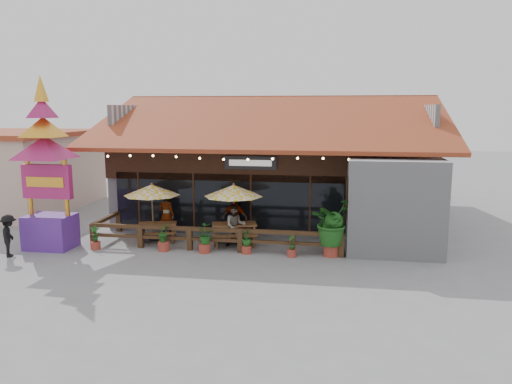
% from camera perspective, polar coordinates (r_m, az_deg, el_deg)
% --- Properties ---
extents(ground, '(100.00, 100.00, 0.00)m').
position_cam_1_polar(ground, '(19.61, -0.08, -6.57)').
color(ground, gray).
rests_on(ground, ground).
extents(restaurant_building, '(15.50, 14.73, 6.09)m').
position_cam_1_polar(restaurant_building, '(25.56, 2.91, 2.24)').
color(restaurant_building, '#B6B6BB').
rests_on(restaurant_building, ground).
extents(patio_railing, '(10.00, 2.60, 0.92)m').
position_cam_1_polar(patio_railing, '(19.68, -6.71, -4.72)').
color(patio_railing, '#432C18').
rests_on(patio_railing, ground).
extents(neighbor_building, '(8.40, 8.40, 4.22)m').
position_cam_1_polar(neighbor_building, '(30.70, -26.87, 2.31)').
color(neighbor_building, beige).
rests_on(neighbor_building, ground).
extents(umbrella_left, '(2.79, 2.79, 2.45)m').
position_cam_1_polar(umbrella_left, '(20.84, -11.82, 0.20)').
color(umbrella_left, brown).
rests_on(umbrella_left, ground).
extents(umbrella_right, '(2.50, 2.50, 2.51)m').
position_cam_1_polar(umbrella_right, '(19.87, -2.58, 0.12)').
color(umbrella_right, brown).
rests_on(umbrella_right, ground).
extents(picnic_table_left, '(1.85, 1.70, 0.75)m').
position_cam_1_polar(picnic_table_left, '(21.17, -11.17, -4.14)').
color(picnic_table_left, brown).
rests_on(picnic_table_left, ground).
extents(picnic_table_right, '(2.12, 1.95, 0.86)m').
position_cam_1_polar(picnic_table_right, '(20.24, -2.51, -4.38)').
color(picnic_table_right, brown).
rests_on(picnic_table_right, ground).
extents(thai_sign_tower, '(2.67, 2.67, 7.18)m').
position_cam_1_polar(thai_sign_tower, '(20.76, -22.96, 4.23)').
color(thai_sign_tower, '#572791').
rests_on(thai_sign_tower, ground).
extents(tropical_plant, '(2.07, 2.11, 2.21)m').
position_cam_1_polar(tropical_plant, '(18.65, 8.67, -3.51)').
color(tropical_plant, '#9A372A').
rests_on(tropical_plant, ground).
extents(diner_a, '(0.73, 0.51, 1.90)m').
position_cam_1_polar(diner_a, '(21.62, -10.20, -2.61)').
color(diner_a, '#351D11').
rests_on(diner_a, ground).
extents(diner_b, '(0.99, 0.87, 1.72)m').
position_cam_1_polar(diner_b, '(19.81, -2.38, -3.85)').
color(diner_b, '#351D11').
rests_on(diner_b, ground).
extents(diner_c, '(1.15, 0.66, 1.85)m').
position_cam_1_polar(diner_c, '(20.86, -2.40, -2.97)').
color(diner_c, '#351D11').
rests_on(diner_c, ground).
extents(pedestrian, '(1.00, 1.18, 1.59)m').
position_cam_1_polar(pedestrian, '(20.61, -26.39, -4.50)').
color(pedestrian, black).
rests_on(pedestrian, ground).
extents(planter_a, '(0.39, 0.38, 0.93)m').
position_cam_1_polar(planter_a, '(20.52, -17.89, -5.18)').
color(planter_a, '#9A372A').
rests_on(planter_a, ground).
extents(planter_b, '(0.45, 0.48, 1.10)m').
position_cam_1_polar(planter_b, '(19.62, -10.52, -5.21)').
color(planter_b, '#9A372A').
rests_on(planter_b, ground).
extents(planter_c, '(0.85, 0.82, 1.09)m').
position_cam_1_polar(planter_c, '(19.11, -5.93, -5.15)').
color(planter_c, '#9A372A').
rests_on(planter_c, ground).
extents(planter_d, '(0.49, 0.49, 0.93)m').
position_cam_1_polar(planter_d, '(18.94, -1.08, -5.75)').
color(planter_d, '#9A372A').
rests_on(planter_d, ground).
extents(planter_e, '(0.35, 0.36, 0.85)m').
position_cam_1_polar(planter_e, '(18.60, 4.12, -6.35)').
color(planter_e, '#9A372A').
rests_on(planter_e, ground).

